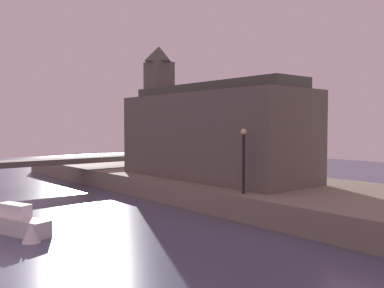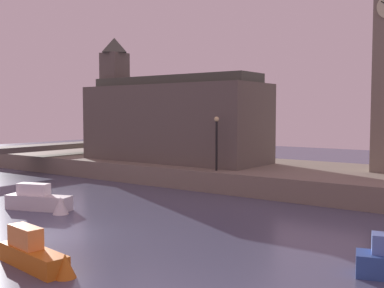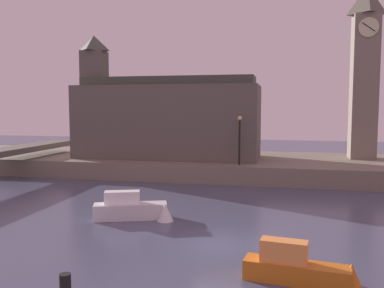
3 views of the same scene
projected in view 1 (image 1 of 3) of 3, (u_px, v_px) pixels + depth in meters
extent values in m
cube|color=slate|center=(301.00, 198.00, 28.50)|extent=(70.00, 12.00, 1.50)
cube|color=#5B544C|center=(212.00, 136.00, 33.56)|extent=(16.63, 6.22, 6.59)
cube|color=#5B544C|center=(159.00, 117.00, 39.09)|extent=(2.06, 2.06, 9.94)
pyramid|color=#474C42|center=(159.00, 54.00, 38.84)|extent=(2.27, 2.27, 1.46)
cube|color=#42473D|center=(213.00, 89.00, 33.40)|extent=(15.80, 3.73, 0.80)
cube|color=#5B544C|center=(7.00, 164.00, 35.72)|extent=(2.50, 30.02, 0.50)
cylinder|color=black|center=(244.00, 164.00, 25.79)|extent=(0.16, 0.16, 3.60)
sphere|color=#F2E099|center=(244.00, 132.00, 25.70)|extent=(0.36, 0.36, 0.36)
cube|color=silver|center=(18.00, 226.00, 21.99)|extent=(4.11, 2.30, 0.87)
cube|color=white|center=(15.00, 210.00, 22.33)|extent=(2.06, 1.32, 0.67)
cone|color=silver|center=(31.00, 233.00, 20.45)|extent=(1.17, 1.17, 1.00)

